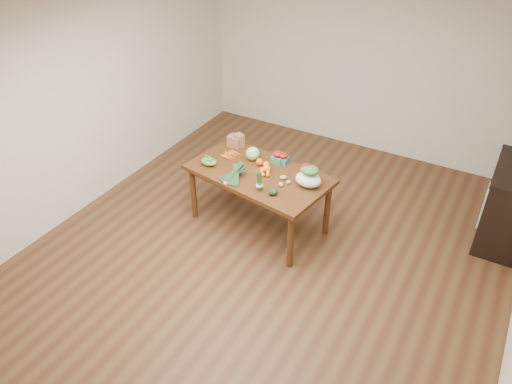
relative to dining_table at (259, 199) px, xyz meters
The scene contains 26 objects.
floor 0.72m from the dining_table, 52.70° to the right, with size 6.00×6.00×0.00m, color #53381C.
ceiling 2.41m from the dining_table, 52.70° to the right, with size 5.00×6.00×0.02m, color white.
room_walls 1.16m from the dining_table, 52.70° to the right, with size 5.02×6.02×2.70m.
dining_table is the anchor object (origin of this frame).
cabinet 2.86m from the dining_table, 24.56° to the left, with size 0.52×1.02×0.94m, color black.
dish_towel 2.51m from the dining_table, 21.23° to the left, with size 0.02×0.28×0.45m, color white.
paper_bag 0.82m from the dining_table, 144.74° to the left, with size 0.23×0.20×0.17m, color #A06948, non-canonical shape.
cabbage 0.54m from the dining_table, 133.81° to the left, with size 0.16×0.16×0.16m, color #B7D87C.
strawberry_basket_a 0.54m from the dining_table, 75.45° to the left, with size 0.13×0.13×0.11m, color #B20B1D, non-canonical shape.
strawberry_basket_b 0.55m from the dining_table, 65.80° to the left, with size 0.11×0.11×0.10m, color #B9160C, non-canonical shape.
orange_a 0.45m from the dining_table, 116.78° to the left, with size 0.09×0.09×0.09m, color orange.
orange_b 0.43m from the dining_table, 81.00° to the left, with size 0.07×0.07×0.07m, color #FF9D0F.
orange_c 0.43m from the dining_table, 35.96° to the left, with size 0.09×0.09×0.09m, color #FFAC0F.
mandarin_cluster 0.42m from the dining_table, ahead, with size 0.18×0.18×0.08m, color orange, non-canonical shape.
carrots 0.61m from the dining_table, 161.11° to the left, with size 0.22×0.22×0.03m, color #E65613, non-canonical shape.
snap_pea_bag 0.73m from the dining_table, 166.35° to the right, with size 0.19×0.14×0.09m, color #469632.
kale_bunch 0.57m from the dining_table, 122.01° to the right, with size 0.32×0.40×0.16m, color black, non-canonical shape.
asparagus_bundle 0.62m from the dining_table, 59.73° to the right, with size 0.08×0.08×0.25m, color #477736, non-canonical shape.
potato_a 0.51m from the dining_table, ahead, with size 0.06×0.05×0.05m, color #D7C57C.
potato_b 0.55m from the dining_table, 20.75° to the right, with size 0.06×0.05×0.05m, color tan.
potato_c 0.56m from the dining_table, ahead, with size 0.04×0.04×0.04m, color tan.
potato_d 0.50m from the dining_table, ahead, with size 0.05×0.05×0.04m, color #CEBC77.
potato_e 0.56m from the dining_table, ahead, with size 0.04×0.04×0.04m, color tan.
avocado_a 0.62m from the dining_table, 43.41° to the right, with size 0.07×0.10×0.07m, color black.
avocado_b 0.62m from the dining_table, 39.95° to the right, with size 0.07×0.10×0.07m, color black.
salad_bag 0.77m from the dining_table, ahead, with size 0.29×0.22×0.23m, color white, non-canonical shape.
Camera 1 is at (1.98, -3.71, 3.77)m, focal length 35.00 mm.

